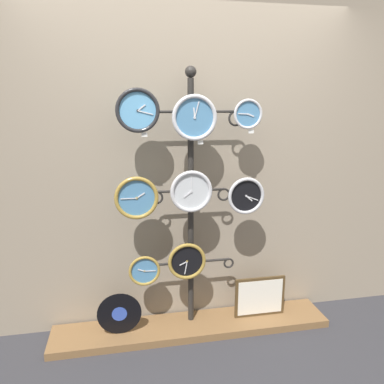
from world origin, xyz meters
name	(u,v)px	position (x,y,z in m)	size (l,w,h in m)	color
ground_plane	(202,358)	(0.00, 0.00, 0.00)	(12.00, 12.00, 0.00)	#333338
shop_wall	(187,154)	(0.00, 0.57, 1.40)	(4.40, 0.04, 2.80)	gray
low_shelf	(192,326)	(0.00, 0.35, 0.03)	(2.20, 0.36, 0.06)	brown
display_stand	(191,238)	(0.00, 0.41, 0.77)	(0.79, 0.39, 2.04)	#282623
clock_top_left	(138,111)	(-0.38, 0.32, 1.73)	(0.30, 0.04, 0.30)	#60A8DB
clock_top_center	(194,118)	(0.01, 0.32, 1.68)	(0.32, 0.04, 0.32)	#4C84B2
clock_top_right	(248,114)	(0.40, 0.33, 1.71)	(0.21, 0.04, 0.21)	#4C84B2
clock_middle_left	(136,198)	(-0.41, 0.31, 1.13)	(0.31, 0.04, 0.31)	#4C84B2
clock_middle_center	(191,191)	(-0.02, 0.31, 1.16)	(0.31, 0.04, 0.31)	silver
clock_middle_right	(246,196)	(0.40, 0.29, 1.11)	(0.28, 0.04, 0.28)	black
clock_bottom_left	(144,271)	(-0.37, 0.33, 0.56)	(0.24, 0.04, 0.24)	#4C84B2
clock_bottom_center	(187,261)	(-0.05, 0.33, 0.61)	(0.29, 0.04, 0.29)	black
vinyl_record	(119,314)	(-0.57, 0.32, 0.23)	(0.33, 0.01, 0.33)	black
picture_frame	(260,297)	(0.57, 0.36, 0.23)	(0.42, 0.02, 0.34)	#4C381E
price_tag_upper	(144,135)	(-0.34, 0.32, 1.57)	(0.04, 0.00, 0.03)	white
price_tag_mid	(200,142)	(0.05, 0.32, 1.51)	(0.04, 0.00, 0.03)	white
price_tag_lower	(251,131)	(0.43, 0.33, 1.58)	(0.04, 0.00, 0.03)	white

